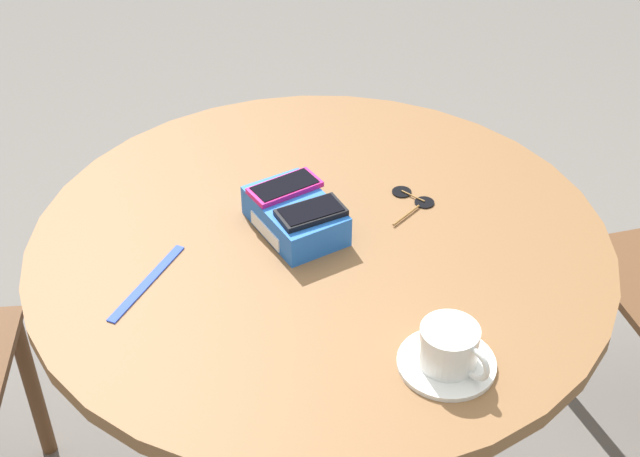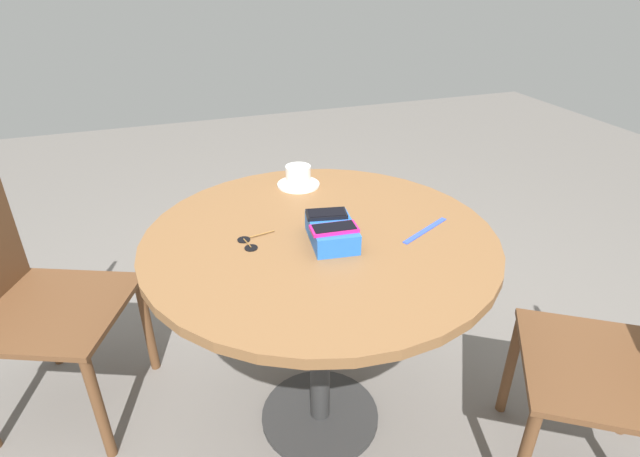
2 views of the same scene
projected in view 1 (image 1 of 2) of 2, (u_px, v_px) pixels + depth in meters
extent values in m
cylinder|color=#2D2D2D|center=(320.00, 387.00, 1.83)|extent=(0.07, 0.07, 0.72)
cylinder|color=brown|center=(320.00, 244.00, 1.60)|extent=(1.04, 1.04, 0.03)
cube|color=blue|center=(295.00, 216.00, 1.60)|extent=(0.20, 0.14, 0.06)
cube|color=white|center=(265.00, 231.00, 1.58)|extent=(0.10, 0.02, 0.03)
cube|color=#D11975|center=(285.00, 187.00, 1.61)|extent=(0.07, 0.13, 0.01)
cube|color=black|center=(285.00, 185.00, 1.60)|extent=(0.06, 0.12, 0.00)
cube|color=black|center=(310.00, 212.00, 1.55)|extent=(0.08, 0.13, 0.01)
cube|color=black|center=(310.00, 209.00, 1.54)|extent=(0.07, 0.11, 0.00)
cylinder|color=white|center=(446.00, 363.00, 1.34)|extent=(0.15, 0.15, 0.01)
cylinder|color=white|center=(449.00, 346.00, 1.32)|extent=(0.09, 0.09, 0.07)
cylinder|color=brown|center=(450.00, 333.00, 1.30)|extent=(0.08, 0.08, 0.00)
torus|color=white|center=(474.00, 363.00, 1.29)|extent=(0.06, 0.01, 0.06)
cube|color=blue|center=(147.00, 282.00, 1.49)|extent=(0.11, 0.20, 0.00)
cylinder|color=black|center=(402.00, 192.00, 1.70)|extent=(0.04, 0.04, 0.00)
cylinder|color=black|center=(424.00, 203.00, 1.68)|extent=(0.04, 0.04, 0.00)
cylinder|color=olive|center=(413.00, 196.00, 1.69)|extent=(0.05, 0.01, 0.00)
cylinder|color=olive|center=(406.00, 215.00, 1.64)|extent=(0.02, 0.08, 0.00)
cylinder|color=brown|center=(33.00, 388.00, 2.05)|extent=(0.04, 0.04, 0.43)
cylinder|color=brown|center=(566.00, 318.00, 2.23)|extent=(0.04, 0.04, 0.43)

